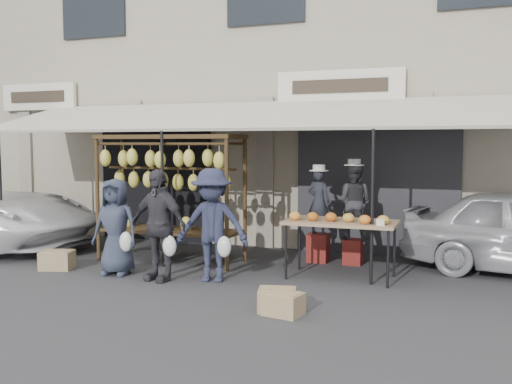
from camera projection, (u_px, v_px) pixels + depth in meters
ground_plane at (184, 288)px, 8.25m from camera, size 90.00×90.00×0.00m
shophouse at (307, 80)px, 14.00m from camera, size 24.00×6.15×7.30m
awning at (243, 116)px, 10.15m from camera, size 10.00×2.35×2.92m
banana_rack at (169, 173)px, 9.95m from camera, size 2.60×0.90×2.24m
produce_table at (340, 223)px, 8.74m from camera, size 1.70×0.90×1.04m
vendor_left at (319, 201)px, 9.98m from camera, size 0.47×0.36×1.15m
vendor_right at (354, 201)px, 9.77m from camera, size 0.68×0.55×1.31m
customer_left at (116, 227)px, 9.03m from camera, size 0.80×0.57×1.54m
customer_mid at (158, 225)px, 8.65m from camera, size 1.05×0.57×1.70m
customer_right at (212, 225)px, 8.59m from camera, size 1.22×0.86×1.71m
stool_left at (318, 248)px, 10.06m from camera, size 0.36×0.36×0.50m
stool_right at (353, 252)px, 9.85m from camera, size 0.33×0.33×0.44m
crate_near_a at (277, 300)px, 7.11m from camera, size 0.54×0.46×0.28m
crate_near_b at (283, 304)px, 6.94m from camera, size 0.50×0.42×0.27m
crate_far at (57, 260)px, 9.46m from camera, size 0.60×0.52×0.30m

